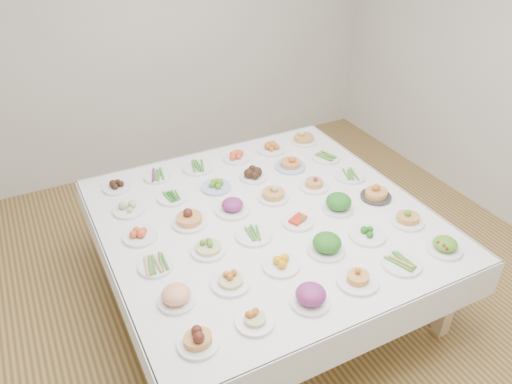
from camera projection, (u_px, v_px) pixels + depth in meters
name	position (u px, v px, depth m)	size (l,w,h in m)	color
room_envelope	(278.00, 76.00, 3.02)	(5.02, 5.02, 2.81)	#A78045
display_table	(265.00, 224.00, 3.68)	(2.30, 2.30, 0.75)	white
dish_0	(197.00, 336.00, 2.63)	(0.22, 0.22, 0.14)	silver
dish_1	(255.00, 318.00, 2.77)	(0.22, 0.22, 0.10)	silver
dish_2	(311.00, 296.00, 2.89)	(0.24, 0.24, 0.13)	silver
dish_3	(358.00, 276.00, 3.04)	(0.26, 0.26, 0.13)	silver
dish_4	(402.00, 262.00, 3.19)	(0.25, 0.25, 0.06)	silver
dish_5	(445.00, 243.00, 3.29)	(0.26, 0.26, 0.14)	silver
dish_6	(176.00, 294.00, 2.89)	(0.23, 0.23, 0.14)	silver
dish_7	(231.00, 278.00, 3.02)	(0.24, 0.24, 0.13)	silver
dish_8	(281.00, 262.00, 3.17)	(0.24, 0.24, 0.09)	silver
dish_9	(327.00, 243.00, 3.28)	(0.26, 0.26, 0.15)	silver
dish_10	(368.00, 232.00, 3.43)	(0.25, 0.25, 0.10)	silver
dish_11	(408.00, 216.00, 3.55)	(0.24, 0.24, 0.14)	silver
dish_12	(156.00, 265.00, 3.17)	(0.22, 0.22, 0.05)	silver
dish_13	(208.00, 245.00, 3.28)	(0.23, 0.23, 0.12)	silver
dish_14	(254.00, 234.00, 3.43)	(0.25, 0.25, 0.06)	silver
dish_15	(298.00, 219.00, 3.56)	(0.23, 0.23, 0.09)	silver
dish_16	(339.00, 202.00, 3.68)	(0.24, 0.24, 0.15)	silver
dish_17	(377.00, 190.00, 3.81)	(0.23, 0.23, 0.15)	#2D2A28
dish_18	(140.00, 233.00, 3.42)	(0.24, 0.24, 0.09)	silver
dish_19	(189.00, 215.00, 3.53)	(0.28, 0.27, 0.16)	silver
dish_20	(232.00, 203.00, 3.66)	(0.27, 0.27, 0.15)	silver
dish_21	(273.00, 191.00, 3.80)	(0.24, 0.24, 0.15)	silver
dish_22	(314.00, 182.00, 3.95)	(0.23, 0.23, 0.12)	silver
dish_23	(350.00, 175.00, 4.09)	(0.26, 0.24, 0.06)	silver
dish_24	(129.00, 207.00, 3.69)	(0.24, 0.24, 0.09)	silver
dish_25	(173.00, 197.00, 3.83)	(0.23, 0.23, 0.05)	silver
dish_26	(216.00, 185.00, 3.94)	(0.24, 0.24, 0.09)	#4C66B2
dish_27	(254.00, 173.00, 4.07)	(0.22, 0.22, 0.11)	silver
dish_28	(291.00, 161.00, 4.20)	(0.26, 0.26, 0.15)	#4C66B2
dish_29	(326.00, 157.00, 4.35)	(0.25, 0.24, 0.06)	silver
dish_30	(117.00, 185.00, 3.94)	(0.22, 0.22, 0.09)	silver
dish_31	(158.00, 176.00, 4.08)	(0.22, 0.22, 0.06)	silver
dish_32	(198.00, 166.00, 4.20)	(0.26, 0.25, 0.06)	silver
dish_33	(236.00, 156.00, 4.33)	(0.22, 0.22, 0.10)	silver
dish_34	(271.00, 147.00, 4.46)	(0.25, 0.25, 0.10)	silver
dish_35	(304.00, 135.00, 4.59)	(0.24, 0.24, 0.15)	silver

